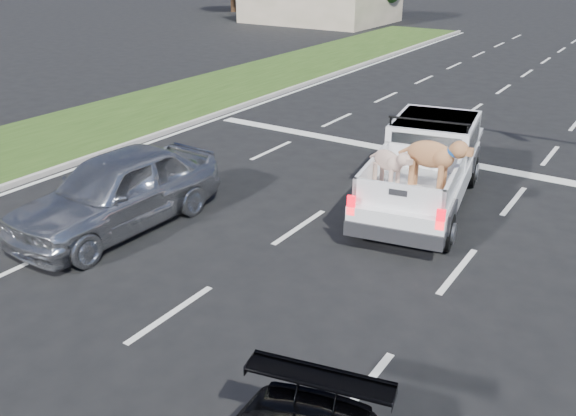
{
  "coord_description": "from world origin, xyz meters",
  "views": [
    {
      "loc": [
        4.54,
        -6.07,
        5.65
      ],
      "look_at": [
        -0.74,
        2.0,
        1.43
      ],
      "focal_mm": 38.0,
      "sensor_mm": 36.0,
      "label": 1
    }
  ],
  "objects": [
    {
      "name": "curb_left",
      "position": [
        -9.05,
        6.0,
        0.07
      ],
      "size": [
        0.15,
        60.0,
        0.14
      ],
      "primitive_type": "cube",
      "color": "#A59E98",
      "rests_on": "ground"
    },
    {
      "name": "grass_median_left",
      "position": [
        -11.5,
        6.0,
        0.05
      ],
      "size": [
        5.0,
        60.0,
        0.1
      ],
      "primitive_type": "cube",
      "color": "#254114",
      "rests_on": "ground"
    },
    {
      "name": "pickup_truck",
      "position": [
        -0.03,
        6.61,
        0.96
      ],
      "size": [
        2.88,
        5.66,
        2.02
      ],
      "rotation": [
        0.0,
        0.0,
        0.18
      ],
      "color": "black",
      "rests_on": "ground"
    },
    {
      "name": "ground",
      "position": [
        0.0,
        0.0,
        0.0
      ],
      "size": [
        160.0,
        160.0,
        0.0
      ],
      "primitive_type": "plane",
      "color": "black",
      "rests_on": "ground"
    },
    {
      "name": "silver_sedan",
      "position": [
        -5.0,
        1.92,
        0.83
      ],
      "size": [
        2.11,
        4.94,
        1.66
      ],
      "primitive_type": "imported",
      "rotation": [
        0.0,
        0.0,
        -0.03
      ],
      "color": "#AFB1B6",
      "rests_on": "ground"
    },
    {
      "name": "road_markings",
      "position": [
        0.0,
        6.56,
        0.01
      ],
      "size": [
        17.75,
        60.0,
        0.01
      ],
      "color": "silver",
      "rests_on": "ground"
    }
  ]
}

